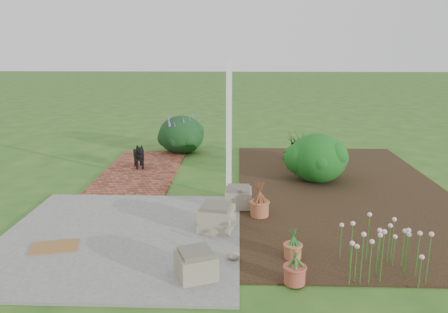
{
  "coord_description": "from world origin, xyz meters",
  "views": [
    {
      "loc": [
        0.47,
        -7.63,
        2.75
      ],
      "look_at": [
        0.2,
        0.4,
        0.7
      ],
      "focal_mm": 35.0,
      "sensor_mm": 36.0,
      "label": 1
    }
  ],
  "objects_px": {
    "black_dog": "(139,155)",
    "cream_ceramic_urn": "(177,144)",
    "stone_trough_near": "(196,265)",
    "evergreen_shrub": "(318,157)"
  },
  "relations": [
    {
      "from": "cream_ceramic_urn",
      "to": "evergreen_shrub",
      "type": "bearing_deg",
      "value": -36.45
    },
    {
      "from": "black_dog",
      "to": "cream_ceramic_urn",
      "type": "xyz_separation_m",
      "value": [
        0.64,
        1.63,
        -0.13
      ]
    },
    {
      "from": "stone_trough_near",
      "to": "cream_ceramic_urn",
      "type": "relative_size",
      "value": 1.15
    },
    {
      "from": "black_dog",
      "to": "evergreen_shrub",
      "type": "relative_size",
      "value": 0.5
    },
    {
      "from": "stone_trough_near",
      "to": "black_dog",
      "type": "height_order",
      "value": "black_dog"
    },
    {
      "from": "stone_trough_near",
      "to": "cream_ceramic_urn",
      "type": "distance_m",
      "value": 6.46
    },
    {
      "from": "black_dog",
      "to": "stone_trough_near",
      "type": "bearing_deg",
      "value": -90.67
    },
    {
      "from": "black_dog",
      "to": "evergreen_shrub",
      "type": "distance_m",
      "value": 3.95
    },
    {
      "from": "black_dog",
      "to": "cream_ceramic_urn",
      "type": "distance_m",
      "value": 1.75
    },
    {
      "from": "stone_trough_near",
      "to": "black_dog",
      "type": "xyz_separation_m",
      "value": [
        -1.75,
        4.74,
        0.17
      ]
    }
  ]
}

